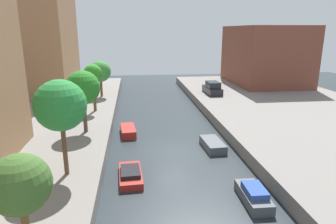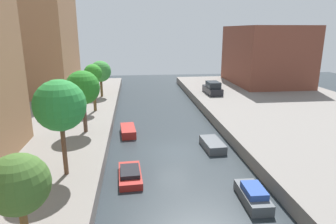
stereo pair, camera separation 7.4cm
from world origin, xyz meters
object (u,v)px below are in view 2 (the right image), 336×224
(moored_boat_left_2, at_px, (130,174))
(moored_boat_left_3, at_px, (128,131))
(moored_boat_right_3, at_px, (213,144))
(street_tree_3, at_px, (93,74))
(street_tree_1, at_px, (60,106))
(street_tree_4, at_px, (100,72))
(street_tree_2, at_px, (83,88))
(moored_boat_right_2, at_px, (253,195))
(low_block_right, at_px, (265,55))
(street_tree_0, at_px, (19,185))
(parked_car, at_px, (213,89))

(moored_boat_left_2, bearing_deg, moored_boat_left_3, 91.58)
(moored_boat_right_3, bearing_deg, street_tree_3, 138.09)
(street_tree_3, bearing_deg, street_tree_1, -90.00)
(street_tree_4, bearing_deg, street_tree_2, -90.00)
(street_tree_4, height_order, moored_boat_right_2, street_tree_4)
(street_tree_4, bearing_deg, street_tree_1, -90.00)
(moored_boat_right_3, bearing_deg, moored_boat_left_2, -146.39)
(street_tree_2, xyz_separation_m, moored_boat_left_2, (3.72, -6.86, -4.43))
(low_block_right, distance_m, street_tree_4, 26.04)
(street_tree_2, xyz_separation_m, moored_boat_left_3, (3.48, 1.68, -4.38))
(street_tree_0, xyz_separation_m, moored_boat_right_2, (10.51, 4.08, -3.59))
(street_tree_0, bearing_deg, street_tree_3, 90.00)
(street_tree_3, bearing_deg, low_block_right, 29.97)
(parked_car, xyz_separation_m, moored_boat_left_3, (-11.15, -12.20, -1.35))
(parked_car, bearing_deg, moored_boat_right_2, -99.64)
(street_tree_2, relative_size, moored_boat_right_2, 1.66)
(parked_car, bearing_deg, street_tree_2, -136.51)
(street_tree_1, bearing_deg, moored_boat_right_3, 26.88)
(street_tree_2, bearing_deg, low_block_right, 40.30)
(street_tree_2, bearing_deg, parked_car, 43.49)
(street_tree_2, distance_m, parked_car, 20.39)
(low_block_right, xyz_separation_m, street_tree_0, (-24.98, -35.62, -1.47))
(street_tree_1, distance_m, street_tree_2, 7.71)
(street_tree_3, xyz_separation_m, moored_boat_left_3, (3.48, -5.10, -4.54))
(street_tree_2, height_order, moored_boat_right_3, street_tree_2)
(moored_boat_right_2, bearing_deg, low_block_right, 65.35)
(street_tree_3, distance_m, moored_boat_right_2, 20.59)
(parked_car, bearing_deg, moored_boat_right_3, -104.78)
(street_tree_2, distance_m, moored_boat_right_3, 11.48)
(moored_boat_right_3, bearing_deg, street_tree_1, -153.12)
(low_block_right, height_order, street_tree_4, low_block_right)
(low_block_right, bearing_deg, street_tree_0, -125.05)
(low_block_right, relative_size, street_tree_2, 2.70)
(moored_boat_left_3, bearing_deg, moored_boat_right_3, -31.30)
(moored_boat_right_2, bearing_deg, street_tree_4, 113.41)
(street_tree_1, relative_size, moored_boat_right_2, 1.83)
(street_tree_3, bearing_deg, street_tree_2, -90.00)
(street_tree_0, distance_m, moored_boat_left_3, 16.88)
(street_tree_1, distance_m, moored_boat_left_3, 11.11)
(moored_boat_left_2, bearing_deg, street_tree_4, 100.13)
(street_tree_3, bearing_deg, street_tree_0, -90.00)
(street_tree_3, relative_size, street_tree_4, 1.08)
(street_tree_2, relative_size, moored_boat_left_3, 1.63)
(street_tree_4, bearing_deg, street_tree_0, -90.00)
(moored_boat_left_2, relative_size, moored_boat_right_2, 1.10)
(street_tree_2, bearing_deg, moored_boat_right_2, -44.54)
(moored_boat_right_3, bearing_deg, street_tree_4, 122.15)
(low_block_right, bearing_deg, street_tree_3, -150.03)
(low_block_right, height_order, street_tree_2, low_block_right)
(street_tree_1, bearing_deg, moored_boat_left_3, 69.65)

